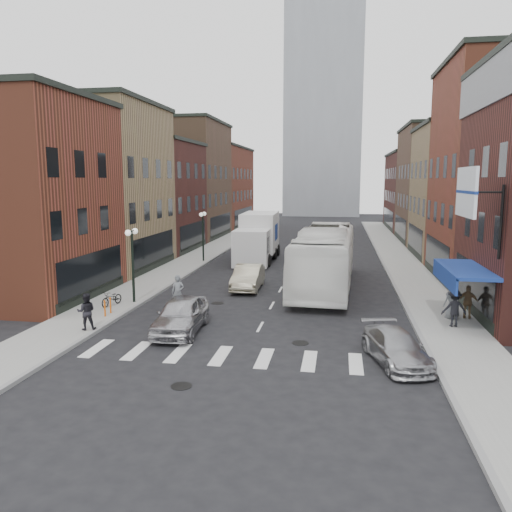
{
  "coord_description": "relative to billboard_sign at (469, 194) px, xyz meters",
  "views": [
    {
      "loc": [
        3.48,
        -20.87,
        6.69
      ],
      "look_at": [
        -0.94,
        5.45,
        2.6
      ],
      "focal_mm": 35.0,
      "sensor_mm": 36.0,
      "label": 1
    }
  ],
  "objects": [
    {
      "name": "ped_left_solo",
      "position": [
        -15.99,
        -1.64,
        -5.16
      ],
      "size": [
        0.91,
        0.73,
        1.64
      ],
      "primitive_type": "imported",
      "rotation": [
        0.0,
        0.0,
        3.53
      ],
      "color": "black",
      "rests_on": "sidewalk_left"
    },
    {
      "name": "curb_car",
      "position": [
        -2.94,
        -3.16,
        -5.54
      ],
      "size": [
        2.69,
        4.39,
        1.19
      ],
      "primitive_type": "imported",
      "rotation": [
        0.0,
        0.0,
        0.27
      ],
      "color": "#A1A2A6",
      "rests_on": "ground"
    },
    {
      "name": "ped_right_c",
      "position": [
        0.28,
        2.91,
        -5.06
      ],
      "size": [
        1.07,
        0.95,
        1.84
      ],
      "primitive_type": "imported",
      "rotation": [
        0.0,
        0.0,
        3.65
      ],
      "color": "slate",
      "rests_on": "sidewalk_right"
    },
    {
      "name": "bldg_left_far_b",
      "position": [
        -23.58,
        48.5,
        -0.48
      ],
      "size": [
        10.3,
        16.2,
        11.3
      ],
      "color": "brown",
      "rests_on": "ground"
    },
    {
      "name": "bldg_right_far_b",
      "position": [
        6.41,
        48.5,
        -0.98
      ],
      "size": [
        10.3,
        16.2,
        10.3
      ],
      "color": "#461D19",
      "rests_on": "ground"
    },
    {
      "name": "crosswalk_stripes",
      "position": [
        -8.59,
        -3.5,
        -6.13
      ],
      "size": [
        12.0,
        2.2,
        0.01
      ],
      "primitive_type": "cube",
      "color": "silver",
      "rests_on": "ground"
    },
    {
      "name": "transit_bus",
      "position": [
        -5.94,
        9.52,
        -4.25
      ],
      "size": [
        3.74,
        13.67,
        3.77
      ],
      "primitive_type": "imported",
      "rotation": [
        0.0,
        0.0,
        -0.04
      ],
      "color": "white",
      "rests_on": "ground"
    },
    {
      "name": "curb_left",
      "position": [
        -15.59,
        21.5,
        -6.13
      ],
      "size": [
        0.2,
        74.0,
        0.16
      ],
      "primitive_type": "cube",
      "color": "gray",
      "rests_on": "ground"
    },
    {
      "name": "sidewalk_right",
      "position": [
        -0.09,
        21.5,
        -6.06
      ],
      "size": [
        3.0,
        74.0,
        0.15
      ],
      "primitive_type": "cube",
      "color": "gray",
      "rests_on": "ground"
    },
    {
      "name": "bldg_right_far_a",
      "position": [
        6.41,
        34.5,
        0.02
      ],
      "size": [
        10.3,
        12.2,
        12.3
      ],
      "color": "brown",
      "rests_on": "ground"
    },
    {
      "name": "motorcycle_rider",
      "position": [
        -12.61,
        0.91,
        -5.09
      ],
      "size": [
        0.62,
        2.18,
        2.22
      ],
      "rotation": [
        0.0,
        0.0,
        0.04
      ],
      "color": "black",
      "rests_on": "ground"
    },
    {
      "name": "streetlamp_near",
      "position": [
        -15.99,
        3.5,
        -3.22
      ],
      "size": [
        0.32,
        1.22,
        4.11
      ],
      "color": "black",
      "rests_on": "ground"
    },
    {
      "name": "bike_rack",
      "position": [
        -16.19,
        0.8,
        -5.58
      ],
      "size": [
        0.08,
        0.68,
        0.8
      ],
      "color": "#D8590C",
      "rests_on": "sidewalk_left"
    },
    {
      "name": "billboard_sign",
      "position": [
        0.0,
        0.0,
        0.0
      ],
      "size": [
        1.52,
        3.0,
        3.7
      ],
      "color": "black",
      "rests_on": "ground"
    },
    {
      "name": "awning_blue",
      "position": [
        0.34,
        2.0,
        -3.5
      ],
      "size": [
        1.8,
        5.0,
        0.78
      ],
      "color": "navy",
      "rests_on": "ground"
    },
    {
      "name": "ped_right_a",
      "position": [
        0.07,
        1.53,
        -5.14
      ],
      "size": [
        1.15,
        0.66,
        1.69
      ],
      "primitive_type": "imported",
      "rotation": [
        0.0,
        0.0,
        3.26
      ],
      "color": "black",
      "rests_on": "sidewalk_right"
    },
    {
      "name": "curb_right",
      "position": [
        -1.59,
        21.5,
        -6.13
      ],
      "size": [
        0.2,
        74.0,
        0.16
      ],
      "primitive_type": "cube",
      "color": "gray",
      "rests_on": "ground"
    },
    {
      "name": "bldg_left_near",
      "position": [
        -23.58,
        4.0,
        -0.48
      ],
      "size": [
        10.3,
        9.2,
        11.3
      ],
      "color": "brown",
      "rests_on": "ground"
    },
    {
      "name": "box_truck",
      "position": [
        -11.76,
        19.13,
        -4.2
      ],
      "size": [
        2.96,
        9.09,
        3.92
      ],
      "rotation": [
        0.0,
        0.0,
        0.04
      ],
      "color": "silver",
      "rests_on": "ground"
    },
    {
      "name": "sedan_left_far",
      "position": [
        -10.6,
        8.33,
        -5.39
      ],
      "size": [
        1.69,
        4.55,
        1.49
      ],
      "primitive_type": "imported",
      "rotation": [
        0.0,
        0.0,
        0.03
      ],
      "color": "beige",
      "rests_on": "ground"
    },
    {
      "name": "bldg_left_far_a",
      "position": [
        -23.58,
        34.5,
        0.52
      ],
      "size": [
        10.3,
        12.2,
        13.3
      ],
      "color": "brown",
      "rests_on": "ground"
    },
    {
      "name": "distant_tower",
      "position": [
        -8.59,
        77.5,
        18.87
      ],
      "size": [
        14.0,
        14.0,
        50.0
      ],
      "primitive_type": "cube",
      "color": "#9399A0",
      "rests_on": "ground"
    },
    {
      "name": "parked_bicycle",
      "position": [
        -16.79,
        2.51,
        -5.58
      ],
      "size": [
        0.89,
        1.6,
        0.8
      ],
      "primitive_type": "imported",
      "rotation": [
        0.0,
        0.0,
        -0.25
      ],
      "color": "black",
      "rests_on": "sidewalk_left"
    },
    {
      "name": "bldg_left_mid_b",
      "position": [
        -23.58,
        23.5,
        -0.98
      ],
      "size": [
        10.3,
        10.2,
        10.3
      ],
      "color": "#461D19",
      "rests_on": "ground"
    },
    {
      "name": "streetlamp_far",
      "position": [
        -15.99,
        17.5,
        -3.22
      ],
      "size": [
        0.32,
        1.22,
        4.11
      ],
      "color": "black",
      "rests_on": "ground"
    },
    {
      "name": "sedan_left_near",
      "position": [
        -11.94,
        -0.81,
        -5.35
      ],
      "size": [
        2.04,
        4.66,
        1.56
      ],
      "primitive_type": "imported",
      "rotation": [
        0.0,
        0.0,
        0.04
      ],
      "color": "#AFAFB3",
      "rests_on": "ground"
    },
    {
      "name": "sidewalk_left",
      "position": [
        -17.09,
        21.5,
        -6.06
      ],
      "size": [
        3.0,
        74.0,
        0.15
      ],
      "primitive_type": "cube",
      "color": "gray",
      "rests_on": "ground"
    },
    {
      "name": "ground",
      "position": [
        -8.59,
        -0.5,
        -6.13
      ],
      "size": [
        160.0,
        160.0,
        0.0
      ],
      "primitive_type": "plane",
      "color": "black",
      "rests_on": "ground"
    },
    {
      "name": "ped_right_b",
      "position": [
        1.01,
        3.03,
        -5.18
      ],
      "size": [
        1.04,
        0.76,
        1.6
      ],
      "primitive_type": "imported",
      "rotation": [
        0.0,
        0.0,
        2.79
      ],
      "color": "brown",
      "rests_on": "sidewalk_right"
    },
    {
      "name": "bldg_right_mid_b",
      "position": [
        6.41,
        23.5,
        -0.48
      ],
      "size": [
        10.3,
        10.2,
        11.3
      ],
      "color": "#A08658",
      "rests_on": "ground"
    },
    {
      "name": "bldg_left_mid_a",
      "position": [
        -23.58,
        13.5,
        0.02
      ],
      "size": [
        10.3,
        10.2,
        12.3
      ],
      "color": "#A08658",
      "rests_on": "ground"
    }
  ]
}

